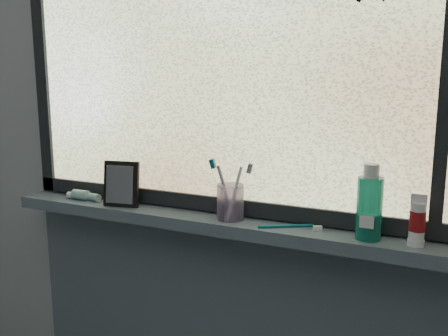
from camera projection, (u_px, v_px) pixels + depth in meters
wall_back at (237, 143)px, 1.59m from camera, size 3.00×0.01×2.50m
windowsill at (227, 225)px, 1.57m from camera, size 1.62×0.14×0.04m
window_pane at (235, 53)px, 1.52m from camera, size 1.50×0.01×1.00m
frame_bottom at (233, 206)px, 1.61m from camera, size 1.60×0.03×0.05m
frame_left at (42, 57)px, 1.84m from camera, size 0.05×0.03×1.10m
vanity_mirror at (121, 184)px, 1.70m from camera, size 0.13×0.09×0.16m
toothpaste_tube at (85, 195)px, 1.79m from camera, size 0.20×0.05×0.04m
toothbrush_cup at (230, 202)px, 1.55m from camera, size 0.10×0.10×0.11m
toothbrush_lying at (286, 225)px, 1.48m from camera, size 0.19×0.12×0.01m
mouthwash_bottle at (370, 202)px, 1.36m from camera, size 0.09×0.09×0.17m
cream_tube at (418, 219)px, 1.31m from camera, size 0.05×0.05×0.10m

